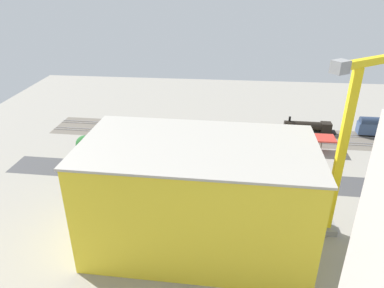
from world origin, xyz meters
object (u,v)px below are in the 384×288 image
at_px(locomotive, 310,128).
at_px(platform_canopy_near, 212,132).
at_px(street_tree_0, 266,154).
at_px(street_tree_1, 236,152).
at_px(parked_car_3, 179,179).
at_px(parked_car_4, 145,178).
at_px(parked_car_0, 285,186).
at_px(parked_car_2, 214,181).
at_px(parked_car_1, 250,185).
at_px(box_truck_0, 213,186).
at_px(traffic_light, 208,170).
at_px(tower_crane, 347,141).
at_px(construction_building, 198,198).
at_px(street_tree_2, 85,144).

bearing_deg(locomotive, platform_canopy_near, 20.82).
height_order(street_tree_0, street_tree_1, street_tree_1).
distance_m(platform_canopy_near, street_tree_1, 15.82).
distance_m(parked_car_3, parked_car_4, 8.28).
relative_size(parked_car_0, street_tree_1, 0.59).
bearing_deg(parked_car_2, parked_car_1, 173.50).
distance_m(parked_car_4, box_truck_0, 17.01).
height_order(parked_car_0, parked_car_4, parked_car_0).
height_order(street_tree_1, traffic_light, street_tree_1).
relative_size(platform_canopy_near, parked_car_3, 15.93).
bearing_deg(box_truck_0, locomotive, -128.12).
distance_m(platform_canopy_near, parked_car_3, 22.57).
relative_size(parked_car_1, tower_crane, 0.13).
bearing_deg(traffic_light, construction_building, 87.31).
xyz_separation_m(construction_building, box_truck_0, (-2.14, -17.11, -8.26)).
xyz_separation_m(parked_car_3, construction_building, (-6.28, 20.84, 9.27)).
bearing_deg(traffic_light, parked_car_4, -5.11).
distance_m(parked_car_3, tower_crane, 39.64).
bearing_deg(locomotive, construction_building, 60.15).
relative_size(parked_car_1, traffic_light, 0.61).
bearing_deg(street_tree_0, locomotive, -122.73).
distance_m(locomotive, parked_car_1, 39.08).
bearing_deg(street_tree_2, traffic_light, 164.48).
bearing_deg(parked_car_1, traffic_light, 5.93).
bearing_deg(parked_car_2, parked_car_0, 178.16).
bearing_deg(tower_crane, traffic_light, -26.89).
height_order(parked_car_2, parked_car_3, parked_car_2).
xyz_separation_m(parked_car_1, construction_building, (10.83, 19.94, 9.22)).
height_order(parked_car_3, construction_building, construction_building).
relative_size(parked_car_0, street_tree_0, 0.68).
xyz_separation_m(parked_car_3, tower_crane, (-31.89, 14.47, 18.56)).
height_order(construction_building, street_tree_1, construction_building).
xyz_separation_m(parked_car_4, box_truck_0, (-16.68, 3.18, 1.04)).
bearing_deg(box_truck_0, construction_building, 82.87).
bearing_deg(street_tree_1, street_tree_0, -172.37).
bearing_deg(tower_crane, street_tree_0, -64.42).
distance_m(parked_car_0, box_truck_0, 16.97).
distance_m(platform_canopy_near, locomotive, 32.30).
relative_size(box_truck_0, street_tree_0, 1.25).
xyz_separation_m(locomotive, street_tree_0, (15.88, 24.71, 2.65)).
height_order(locomotive, tower_crane, tower_crane).
height_order(parked_car_1, street_tree_1, street_tree_1).
bearing_deg(parked_car_1, street_tree_0, -114.37).
distance_m(platform_canopy_near, tower_crane, 46.24).
relative_size(tower_crane, street_tree_0, 4.79).
xyz_separation_m(construction_building, street_tree_2, (31.91, -28.02, -4.68)).
bearing_deg(tower_crane, box_truck_0, -24.58).
relative_size(parked_car_2, box_truck_0, 0.51).
distance_m(parked_car_1, street_tree_2, 43.73).
bearing_deg(construction_building, street_tree_2, -39.68).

